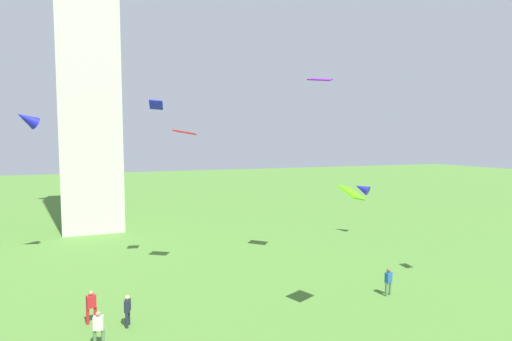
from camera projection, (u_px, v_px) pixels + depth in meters
person_0 at (91, 305)px, 19.13m from camera, size 0.50×0.38×1.69m
person_1 at (99, 327)px, 16.94m from camera, size 0.49×0.33×1.62m
person_2 at (388, 280)px, 22.62m from camera, size 0.50×0.35×1.64m
person_3 at (128, 309)px, 18.81m from camera, size 0.35×0.48×1.58m
kite_flying_0 at (156, 105)px, 26.45m from camera, size 1.07×1.38×0.62m
kite_flying_2 at (185, 132)px, 25.66m from camera, size 1.72×1.54×0.38m
kite_flying_3 at (320, 80)px, 26.88m from camera, size 1.95×1.90×0.47m
kite_flying_4 at (352, 193)px, 18.82m from camera, size 1.61×1.56×0.87m
kite_flying_5 at (362, 188)px, 37.02m from camera, size 1.66×1.82×1.34m
kite_flying_7 at (27, 119)px, 28.07m from camera, size 1.98×1.73×1.55m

